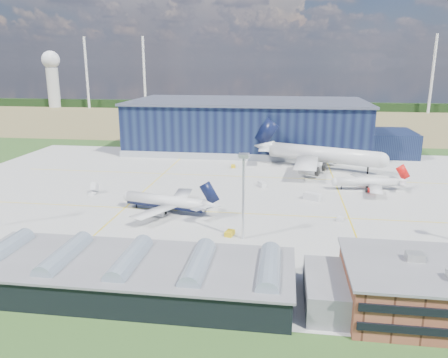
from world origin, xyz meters
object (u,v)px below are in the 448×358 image
Objects in this scene: airliner_widebody at (324,146)px; airliner_navy at (165,195)px; light_mast_center at (243,183)px; hangar at (253,128)px; airliner_red at (367,177)px; gse_van_a at (312,197)px; gse_tug_c at (233,166)px; car_b at (423,277)px; gse_tug_a at (230,233)px; gse_cart_a at (340,219)px; airstair at (95,189)px; gse_van_b at (262,184)px; car_a at (211,266)px.

airliner_navy is at bearing -107.68° from airliner_widebody.
hangar is at bearing 93.30° from light_mast_center.
airliner_red is 5.06× the size of gse_van_a.
light_mast_center is 7.85× the size of gse_tug_c.
car_b is (13.79, -100.04, -9.42)m from airliner_widebody.
gse_tug_a is (3.48, -123.12, -10.94)m from hangar.
gse_tug_a is 1.11× the size of gse_tug_c.
light_mast_center is at bearing -86.70° from hangar.
hangar is at bearing 14.79° from car_b.
gse_van_a is 53.97m from gse_tug_c.
airliner_red reaches higher than gse_cart_a.
light_mast_center is 5.22× the size of airstair.
airliner_widebody is 41.81m from gse_van_b.
airliner_red is 6.61× the size of airstair.
gse_van_b is (-38.03, -1.31, -3.78)m from airliner_red.
gse_van_b is (5.92, 49.01, 0.29)m from gse_tug_a.
gse_tug_a is (-30.54, -81.55, -9.38)m from airliner_widebody.
gse_cart_a is (27.12, 17.31, -14.84)m from light_mast_center.
gse_tug_a is at bearing -27.79° from car_a.
light_mast_center is 33.10m from airliner_navy.
car_a is (20.47, -36.00, -4.96)m from airliner_navy.
gse_tug_a is 0.77× the size of gse_van_b.
gse_cart_a is at bearing 17.72° from car_b.
gse_van_a is 60.44m from car_a.
airliner_red is 7.42× the size of car_b.
airliner_widebody is (26.83, 83.24, -5.37)m from light_mast_center.
hangar reaches higher than gse_van_a.
gse_cart_a is at bearing -72.30° from hangar.
airliner_red is at bearing 52.27° from light_mast_center.
car_a is (-1.78, -19.69, -0.09)m from gse_tug_a.
gse_van_b is at bearing -82.77° from hangar.
gse_van_b is at bearing 8.50° from airstair.
gse_van_a is 20.75m from gse_cart_a.
hangar is 113.37m from gse_cart_a.
airliner_navy reaches higher than gse_van_b.
airliner_red is at bearing -25.35° from gse_van_a.
airliner_red is 66.93m from gse_tug_a.
gse_van_a is 57.43m from car_b.
car_b is at bearing -22.48° from light_mast_center.
hangar reaches higher than gse_cart_a.
airliner_red is at bearing -55.78° from car_a.
light_mast_center is at bearing -124.51° from gse_cart_a.
airliner_navy is 0.55× the size of airliner_widebody.
hangar is 6.30× the size of light_mast_center.
airliner_widebody is 87.58m from gse_tug_a.
gse_van_b is 1.08× the size of car_b.
light_mast_center reaches higher than car_b.
gse_van_a is (27.20, -88.01, -10.36)m from hangar.
gse_tug_a is at bearing -93.22° from gse_tug_c.
car_b is at bearing -34.90° from airstair.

